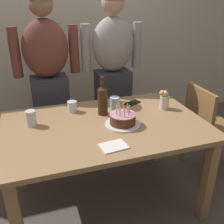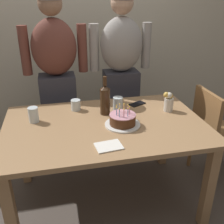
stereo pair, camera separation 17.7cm
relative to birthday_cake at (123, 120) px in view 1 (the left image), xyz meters
The scene contains 14 objects.
ground_plane 0.79m from the birthday_cake, 155.13° to the left, with size 10.00×10.00×0.00m, color #564C44.
back_wall 1.69m from the birthday_cake, 94.28° to the left, with size 5.20×0.10×2.60m, color beige.
dining_table 0.19m from the birthday_cake, 155.13° to the left, with size 1.50×0.96×0.74m.
birthday_cake is the anchor object (origin of this frame).
water_glass_near 0.47m from the birthday_cake, 131.30° to the left, with size 0.08×0.08×0.09m, color silver.
water_glass_far 0.67m from the birthday_cake, 162.60° to the left, with size 0.08×0.08×0.12m, color silver.
water_glass_side 0.27m from the birthday_cake, 83.78° to the left, with size 0.08×0.08×0.12m, color silver.
wine_bottle 0.26m from the birthday_cake, 110.84° to the left, with size 0.08×0.08×0.31m.
cell_phone 0.42m from the birthday_cake, 57.60° to the left, with size 0.14×0.07×0.01m, color black.
napkin_stack 0.31m from the birthday_cake, 120.99° to the right, with size 0.17×0.13×0.01m, color white.
flower_vase 0.47m from the birthday_cake, 21.35° to the left, with size 0.09×0.08×0.16m.
person_man_bearded 0.92m from the birthday_cake, 119.02° to the left, with size 0.61×0.27×1.66m.
person_woman_cardigan 0.83m from the birthday_cake, 76.60° to the left, with size 0.61×0.27×1.66m.
dining_chair 0.96m from the birthday_cake, 10.92° to the left, with size 0.42×0.42×0.87m.
Camera 1 is at (-0.50, -1.67, 1.64)m, focal length 42.00 mm.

